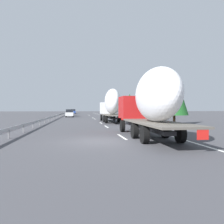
# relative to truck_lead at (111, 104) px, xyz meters

# --- Properties ---
(ground_plane) EXTENTS (260.00, 260.00, 0.00)m
(ground_plane) POSITION_rel_truck_lead_xyz_m (19.98, 3.60, -2.71)
(ground_plane) COLOR #424247
(lane_stripe_0) EXTENTS (3.20, 0.20, 0.01)m
(lane_stripe_0) POSITION_rel_truck_lead_xyz_m (-18.02, 1.80, -2.70)
(lane_stripe_0) COLOR white
(lane_stripe_0) RESTS_ON ground_plane
(lane_stripe_1) EXTENTS (3.20, 0.20, 0.01)m
(lane_stripe_1) POSITION_rel_truck_lead_xyz_m (-8.53, 1.80, -2.70)
(lane_stripe_1) COLOR white
(lane_stripe_1) RESTS_ON ground_plane
(lane_stripe_2) EXTENTS (3.20, 0.20, 0.01)m
(lane_stripe_2) POSITION_rel_truck_lead_xyz_m (-2.01, 1.80, -2.70)
(lane_stripe_2) COLOR white
(lane_stripe_2) RESTS_ON ground_plane
(lane_stripe_3) EXTENTS (3.20, 0.20, 0.01)m
(lane_stripe_3) POSITION_rel_truck_lead_xyz_m (10.92, 1.80, -2.70)
(lane_stripe_3) COLOR white
(lane_stripe_3) RESTS_ON ground_plane
(lane_stripe_4) EXTENTS (3.20, 0.20, 0.01)m
(lane_stripe_4) POSITION_rel_truck_lead_xyz_m (17.00, 1.80, -2.70)
(lane_stripe_4) COLOR white
(lane_stripe_4) RESTS_ON ground_plane
(lane_stripe_5) EXTENTS (3.20, 0.20, 0.01)m
(lane_stripe_5) POSITION_rel_truck_lead_xyz_m (36.49, 1.80, -2.70)
(lane_stripe_5) COLOR white
(lane_stripe_5) RESTS_ON ground_plane
(lane_stripe_6) EXTENTS (3.20, 0.20, 0.01)m
(lane_stripe_6) POSITION_rel_truck_lead_xyz_m (41.61, 1.80, -2.70)
(lane_stripe_6) COLOR white
(lane_stripe_6) RESTS_ON ground_plane
(edge_line_right) EXTENTS (110.00, 0.20, 0.01)m
(edge_line_right) POSITION_rel_truck_lead_xyz_m (24.98, -1.90, -2.70)
(edge_line_right) COLOR white
(edge_line_right) RESTS_ON ground_plane
(truck_lead) EXTENTS (12.92, 2.55, 4.96)m
(truck_lead) POSITION_rel_truck_lead_xyz_m (0.00, 0.00, 0.00)
(truck_lead) COLOR silver
(truck_lead) RESTS_ON ground_plane
(truck_trailing) EXTENTS (12.39, 2.55, 4.62)m
(truck_trailing) POSITION_rel_truck_lead_xyz_m (-19.11, -0.00, -0.14)
(truck_trailing) COLOR #B21919
(truck_trailing) RESTS_ON ground_plane
(car_white_van) EXTENTS (4.32, 1.87, 1.88)m
(car_white_van) POSITION_rel_truck_lead_xyz_m (22.21, 7.15, -1.76)
(car_white_van) COLOR white
(car_white_van) RESTS_ON ground_plane
(car_yellow_coupe) EXTENTS (4.79, 1.89, 1.88)m
(car_yellow_coupe) POSITION_rel_truck_lead_xyz_m (66.71, 7.35, -1.76)
(car_yellow_coupe) COLOR gold
(car_yellow_coupe) RESTS_ON ground_plane
(car_blue_sedan) EXTENTS (4.63, 1.84, 1.88)m
(car_blue_sedan) POSITION_rel_truck_lead_xyz_m (57.81, 7.14, -1.76)
(car_blue_sedan) COLOR #28479E
(car_blue_sedan) RESTS_ON ground_plane
(car_black_suv) EXTENTS (4.65, 1.76, 1.88)m
(car_black_suv) POSITION_rel_truck_lead_xyz_m (31.29, 7.43, -1.77)
(car_black_suv) COLOR black
(car_black_suv) RESTS_ON ground_plane
(road_sign) EXTENTS (0.10, 0.90, 3.33)m
(road_sign) POSITION_rel_truck_lead_xyz_m (22.15, -3.10, -0.41)
(road_sign) COLOR gray
(road_sign) RESTS_ON ground_plane
(tree_0) EXTENTS (2.48, 2.48, 7.47)m
(tree_0) POSITION_rel_truck_lead_xyz_m (4.62, -6.11, 2.00)
(tree_0) COLOR #472D19
(tree_0) RESTS_ON ground_plane
(tree_1) EXTENTS (3.56, 3.56, 7.07)m
(tree_1) POSITION_rel_truck_lead_xyz_m (-6.15, -7.35, 1.42)
(tree_1) COLOR #472D19
(tree_1) RESTS_ON ground_plane
(tree_2) EXTENTS (3.88, 3.88, 5.95)m
(tree_2) POSITION_rel_truck_lead_xyz_m (24.73, -8.35, 0.97)
(tree_2) COLOR #472D19
(tree_2) RESTS_ON ground_plane
(guardrail_median) EXTENTS (94.00, 0.10, 0.76)m
(guardrail_median) POSITION_rel_truck_lead_xyz_m (22.98, 9.60, -2.13)
(guardrail_median) COLOR #9EA0A5
(guardrail_median) RESTS_ON ground_plane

